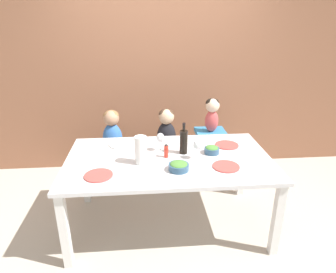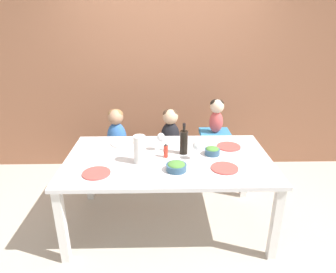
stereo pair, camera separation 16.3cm
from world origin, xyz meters
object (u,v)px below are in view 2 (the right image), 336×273
dinner_plate_front_left (96,173)px  dinner_plate_back_right (229,147)px  dinner_plate_back_left (122,143)px  dinner_plate_front_right (225,168)px  wine_glass_far (161,138)px  salad_bowl_large (176,166)px  chair_far_center (170,156)px  salad_bowl_small (212,151)px  chair_right_highchair (215,143)px  chair_far_left (118,157)px  person_baby_right (217,113)px  paper_towel_roll (140,149)px  wine_glass_near (197,146)px  person_child_left (116,130)px  wine_bottle (184,142)px  person_child_center (170,129)px

dinner_plate_front_left → dinner_plate_back_right: bearing=23.2°
dinner_plate_back_left → dinner_plate_front_right: (0.95, -0.56, 0.00)m
wine_glass_far → salad_bowl_large: wine_glass_far is taller
chair_far_center → salad_bowl_small: (0.38, -0.74, 0.41)m
chair_far_center → wine_glass_far: bearing=-99.8°
chair_far_center → chair_right_highchair: 0.56m
dinner_plate_front_left → dinner_plate_back_right: same height
chair_far_left → person_baby_right: 1.30m
paper_towel_roll → salad_bowl_large: 0.37m
wine_glass_near → dinner_plate_front_left: size_ratio=0.78×
chair_far_center → wine_glass_far: size_ratio=2.41×
salad_bowl_large → dinner_plate_back_right: 0.73m
person_child_left → paper_towel_roll: (0.34, -0.89, 0.15)m
wine_bottle → dinner_plate_front_right: bearing=-43.8°
person_child_left → wine_glass_near: (0.85, -0.84, 0.15)m
person_child_center → paper_towel_roll: paper_towel_roll is taller
person_child_left → person_child_center: same height
person_baby_right → dinner_plate_front_right: bearing=-95.4°
wine_glass_near → dinner_plate_back_right: wine_glass_near is taller
person_child_center → wine_glass_far: 0.66m
dinner_plate_front_left → dinner_plate_front_right: 1.09m
wine_glass_near → salad_bowl_small: wine_glass_near is taller
chair_far_center → dinner_plate_front_left: (-0.65, -1.09, 0.38)m
paper_towel_roll → salad_bowl_small: (0.68, 0.15, -0.09)m
chair_far_left → dinner_plate_back_right: size_ratio=1.87×
paper_towel_roll → salad_bowl_small: 0.70m
person_baby_right → salad_bowl_small: bearing=-102.2°
person_baby_right → dinner_plate_back_left: 1.16m
chair_far_left → salad_bowl_small: 1.32m
wine_bottle → salad_bowl_small: (0.27, -0.03, -0.09)m
dinner_plate_front_right → wine_glass_near: bearing=140.5°
person_baby_right → dinner_plate_front_left: bearing=-137.3°
salad_bowl_small → wine_glass_far: bearing=168.4°
chair_right_highchair → dinner_plate_back_right: (0.03, -0.57, 0.21)m
salad_bowl_large → person_baby_right: bearing=63.8°
dinner_plate_back_right → person_baby_right: bearing=93.4°
person_child_center → person_child_left: bearing=180.0°
person_child_left → wine_glass_near: bearing=-44.8°
person_baby_right → wine_glass_near: (-0.32, -0.85, -0.05)m
salad_bowl_large → person_child_center: bearing=91.2°
wine_glass_near → dinner_plate_front_left: wine_glass_near is taller
dinner_plate_front_left → dinner_plate_front_right: bearing=3.5°
person_child_left → person_child_center: 0.64m
paper_towel_roll → salad_bowl_large: paper_towel_roll is taller
dinner_plate_back_right → paper_towel_roll: bearing=-159.9°
chair_far_left → dinner_plate_front_right: 1.54m
paper_towel_roll → person_child_center: bearing=71.5°
chair_far_left → person_baby_right: size_ratio=1.09×
chair_far_center → wine_bottle: bearing=-81.4°
person_child_center → salad_bowl_small: person_child_center is taller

